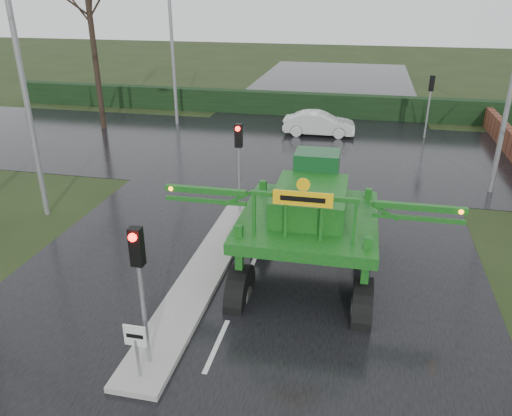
% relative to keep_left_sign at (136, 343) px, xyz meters
% --- Properties ---
extents(ground, '(140.00, 140.00, 0.00)m').
position_rel_keep_left_sign_xyz_m(ground, '(1.30, 1.50, -1.06)').
color(ground, black).
rests_on(ground, ground).
extents(road_main, '(14.00, 80.00, 0.02)m').
position_rel_keep_left_sign_xyz_m(road_main, '(1.30, 11.50, -1.05)').
color(road_main, black).
rests_on(road_main, ground).
extents(road_cross, '(80.00, 12.00, 0.02)m').
position_rel_keep_left_sign_xyz_m(road_cross, '(1.30, 17.50, -1.05)').
color(road_cross, black).
rests_on(road_cross, ground).
extents(median_island, '(1.20, 10.00, 0.16)m').
position_rel_keep_left_sign_xyz_m(median_island, '(0.00, 4.50, -0.97)').
color(median_island, gray).
rests_on(median_island, ground).
extents(hedge_row, '(44.00, 0.90, 1.50)m').
position_rel_keep_left_sign_xyz_m(hedge_row, '(1.30, 25.50, -0.31)').
color(hedge_row, black).
rests_on(hedge_row, ground).
extents(keep_left_sign, '(0.50, 0.07, 1.35)m').
position_rel_keep_left_sign_xyz_m(keep_left_sign, '(0.00, 0.00, 0.00)').
color(keep_left_sign, gray).
rests_on(keep_left_sign, ground).
extents(traffic_signal_near, '(0.26, 0.33, 3.52)m').
position_rel_keep_left_sign_xyz_m(traffic_signal_near, '(0.00, 0.49, 1.53)').
color(traffic_signal_near, gray).
rests_on(traffic_signal_near, ground).
extents(traffic_signal_mid, '(0.26, 0.33, 3.52)m').
position_rel_keep_left_sign_xyz_m(traffic_signal_mid, '(0.00, 8.99, 1.53)').
color(traffic_signal_mid, gray).
rests_on(traffic_signal_mid, ground).
extents(traffic_signal_far, '(0.26, 0.33, 3.52)m').
position_rel_keep_left_sign_xyz_m(traffic_signal_far, '(7.80, 21.51, 1.53)').
color(traffic_signal_far, gray).
rests_on(traffic_signal_far, ground).
extents(street_light_left_near, '(3.85, 0.30, 10.00)m').
position_rel_keep_left_sign_xyz_m(street_light_left_near, '(-6.89, 7.50, 4.93)').
color(street_light_left_near, gray).
rests_on(street_light_left_near, ground).
extents(street_light_right, '(3.85, 0.30, 10.00)m').
position_rel_keep_left_sign_xyz_m(street_light_right, '(9.49, 13.50, 4.93)').
color(street_light_right, gray).
rests_on(street_light_right, ground).
extents(street_light_left_far, '(3.85, 0.30, 10.00)m').
position_rel_keep_left_sign_xyz_m(street_light_left_far, '(-6.89, 21.50, 4.93)').
color(street_light_left_far, gray).
rests_on(street_light_left_far, ground).
extents(tree_left_far, '(7.70, 7.70, 13.26)m').
position_rel_keep_left_sign_xyz_m(tree_left_far, '(-11.20, 19.50, 6.09)').
color(tree_left_far, black).
rests_on(tree_left_far, ground).
extents(crop_sprayer, '(8.34, 5.22, 4.66)m').
position_rel_keep_left_sign_xyz_m(crop_sprayer, '(1.34, 3.88, 1.15)').
color(crop_sprayer, black).
rests_on(crop_sprayer, ground).
extents(white_sedan, '(4.14, 1.54, 1.35)m').
position_rel_keep_left_sign_xyz_m(white_sedan, '(1.81, 20.78, -1.06)').
color(white_sedan, silver).
rests_on(white_sedan, ground).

